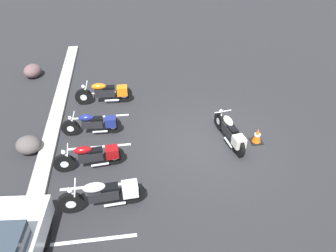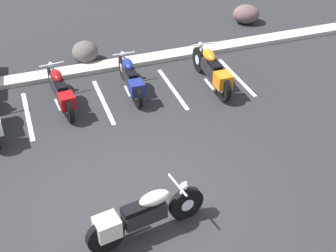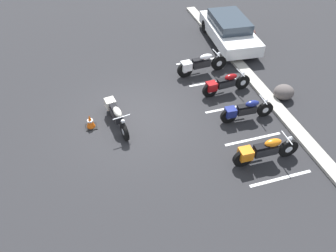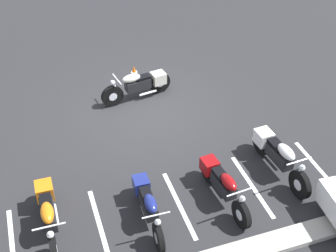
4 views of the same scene
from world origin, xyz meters
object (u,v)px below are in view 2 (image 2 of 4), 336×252
at_px(landscape_rock_0, 85,52).
at_px(parked_bike_2, 131,78).
at_px(motorcycle_cream_featured, 141,216).
at_px(parked_bike_1, 61,91).
at_px(parked_bike_3, 213,70).
at_px(landscape_rock_1, 246,14).

bearing_deg(landscape_rock_0, parked_bike_2, -70.77).
bearing_deg(motorcycle_cream_featured, landscape_rock_0, 77.54).
relative_size(parked_bike_1, parked_bike_3, 0.94).
bearing_deg(motorcycle_cream_featured, parked_bike_2, 66.98).
distance_m(motorcycle_cream_featured, parked_bike_2, 4.64).
relative_size(motorcycle_cream_featured, parked_bike_2, 1.05).
height_order(motorcycle_cream_featured, parked_bike_3, parked_bike_3).
bearing_deg(parked_bike_2, landscape_rock_1, -55.92).
distance_m(motorcycle_cream_featured, parked_bike_3, 5.19).
height_order(parked_bike_1, landscape_rock_1, parked_bike_1).
xyz_separation_m(parked_bike_1, parked_bike_3, (3.75, -0.35, 0.03)).
height_order(parked_bike_1, parked_bike_2, parked_bike_1).
distance_m(motorcycle_cream_featured, landscape_rock_1, 9.54).
bearing_deg(parked_bike_3, landscape_rock_1, -37.71).
distance_m(parked_bike_2, landscape_rock_0, 2.21).
xyz_separation_m(motorcycle_cream_featured, parked_bike_1, (-0.60, 4.47, -0.01)).
bearing_deg(parked_bike_2, motorcycle_cream_featured, 167.81).
height_order(parked_bike_2, landscape_rock_1, parked_bike_2).
bearing_deg(parked_bike_1, landscape_rock_1, -69.98).
distance_m(parked_bike_2, landscape_rock_1, 5.63).
bearing_deg(motorcycle_cream_featured, parked_bike_1, 88.64).
relative_size(parked_bike_2, landscape_rock_0, 2.59).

